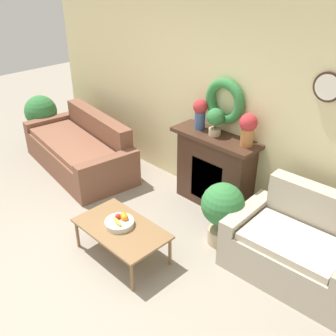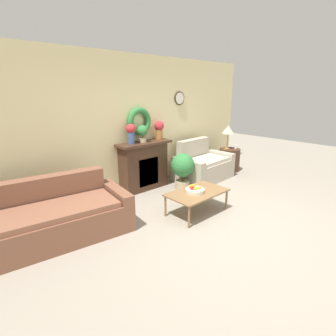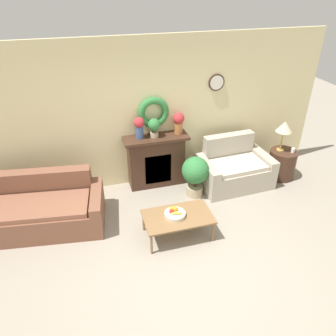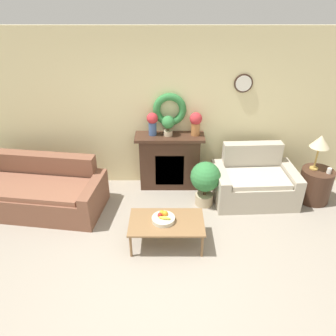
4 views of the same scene
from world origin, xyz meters
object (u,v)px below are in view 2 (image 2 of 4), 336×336
(couch_left, at_px, (54,218))
(vase_on_mantel_left, at_px, (131,132))
(coffee_table, at_px, (197,194))
(vase_on_mantel_right, at_px, (159,129))
(fireplace, at_px, (144,166))
(potted_plant_on_mantel, at_px, (142,132))
(fruit_bowl, at_px, (194,190))
(side_table_by_loveseat, at_px, (229,160))
(mug, at_px, (236,147))
(table_lamp, at_px, (228,130))
(potted_plant_floor_by_loveseat, at_px, (183,168))
(loveseat_right, at_px, (203,166))

(couch_left, distance_m, vase_on_mantel_left, 2.15)
(coffee_table, relative_size, vase_on_mantel_right, 2.64)
(fireplace, bearing_deg, potted_plant_on_mantel, -150.76)
(vase_on_mantel_right, height_order, potted_plant_on_mantel, vase_on_mantel_right)
(fruit_bowl, distance_m, vase_on_mantel_right, 1.78)
(side_table_by_loveseat, relative_size, mug, 6.18)
(table_lamp, height_order, vase_on_mantel_right, vase_on_mantel_right)
(fireplace, distance_m, side_table_by_loveseat, 2.49)
(coffee_table, bearing_deg, fireplace, 88.17)
(coffee_table, height_order, table_lamp, table_lamp)
(couch_left, bearing_deg, potted_plant_on_mantel, 25.02)
(mug, xyz_separation_m, potted_plant_on_mantel, (-2.58, 0.52, 0.59))
(vase_on_mantel_right, bearing_deg, fruit_bowl, -109.23)
(potted_plant_floor_by_loveseat, bearing_deg, vase_on_mantel_right, 104.31)
(coffee_table, bearing_deg, potted_plant_on_mantel, 89.13)
(loveseat_right, relative_size, potted_plant_floor_by_loveseat, 1.78)
(vase_on_mantel_right, distance_m, potted_plant_on_mantel, 0.46)
(table_lamp, distance_m, potted_plant_floor_by_loveseat, 1.90)
(fireplace, xyz_separation_m, fruit_bowl, (-0.09, -1.49, -0.09))
(vase_on_mantel_left, bearing_deg, couch_left, -159.96)
(fruit_bowl, distance_m, mug, 2.83)
(couch_left, relative_size, coffee_table, 2.07)
(couch_left, height_order, coffee_table, couch_left)
(vase_on_mantel_left, distance_m, vase_on_mantel_right, 0.72)
(fruit_bowl, bearing_deg, potted_plant_floor_by_loveseat, 54.28)
(fireplace, xyz_separation_m, couch_left, (-2.10, -0.66, -0.22))
(fireplace, bearing_deg, table_lamp, -9.26)
(couch_left, xyz_separation_m, vase_on_mantel_left, (1.82, 0.66, 0.94))
(couch_left, distance_m, table_lamp, 4.55)
(loveseat_right, relative_size, potted_plant_on_mantel, 4.01)
(couch_left, height_order, potted_plant_on_mantel, potted_plant_on_mantel)
(fireplace, height_order, side_table_by_loveseat, fireplace)
(potted_plant_on_mantel, bearing_deg, vase_on_mantel_right, 2.51)
(coffee_table, height_order, potted_plant_floor_by_loveseat, potted_plant_floor_by_loveseat)
(fruit_bowl, bearing_deg, couch_left, 157.48)
(couch_left, bearing_deg, table_lamp, 11.27)
(vase_on_mantel_right, xyz_separation_m, potted_plant_floor_by_loveseat, (0.15, -0.57, -0.76))
(vase_on_mantel_right, relative_size, potted_plant_on_mantel, 1.15)
(loveseat_right, distance_m, table_lamp, 1.21)
(vase_on_mantel_right, xyz_separation_m, potted_plant_on_mantel, (-0.46, -0.02, -0.02))
(couch_left, relative_size, potted_plant_floor_by_loveseat, 2.77)
(vase_on_mantel_left, bearing_deg, vase_on_mantel_right, 0.00)
(loveseat_right, relative_size, coffee_table, 1.33)
(table_lamp, bearing_deg, couch_left, -176.54)
(loveseat_right, height_order, mug, loveseat_right)
(loveseat_right, distance_m, potted_plant_on_mantel, 1.75)
(mug, height_order, potted_plant_floor_by_loveseat, potted_plant_floor_by_loveseat)
(side_table_by_loveseat, bearing_deg, potted_plant_on_mantel, 170.22)
(coffee_table, xyz_separation_m, vase_on_mantel_left, (-0.24, 1.52, 0.89))
(fireplace, distance_m, vase_on_mantel_right, 0.84)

